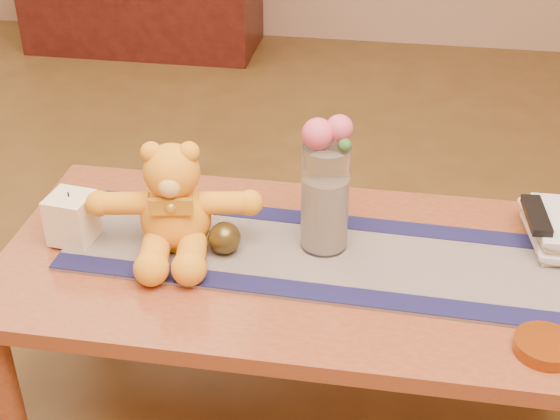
% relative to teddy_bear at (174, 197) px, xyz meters
% --- Properties ---
extents(floor, '(5.50, 5.50, 0.00)m').
position_rel_teddy_bear_xyz_m(floor, '(0.30, -0.01, -0.58)').
color(floor, '#533717').
rests_on(floor, ground).
extents(coffee_table_top, '(1.40, 0.70, 0.04)m').
position_rel_teddy_bear_xyz_m(coffee_table_top, '(0.30, -0.01, -0.15)').
color(coffee_table_top, brown).
rests_on(coffee_table_top, floor).
extents(table_leg_fl, '(0.07, 0.07, 0.41)m').
position_rel_teddy_bear_xyz_m(table_leg_fl, '(-0.34, -0.30, -0.38)').
color(table_leg_fl, brown).
rests_on(table_leg_fl, floor).
extents(table_leg_bl, '(0.07, 0.07, 0.41)m').
position_rel_teddy_bear_xyz_m(table_leg_bl, '(-0.34, 0.28, -0.38)').
color(table_leg_bl, brown).
rests_on(table_leg_bl, floor).
extents(table_leg_br, '(0.07, 0.07, 0.41)m').
position_rel_teddy_bear_xyz_m(table_leg_br, '(0.94, 0.28, -0.38)').
color(table_leg_br, brown).
rests_on(table_leg_br, floor).
extents(persian_runner, '(1.21, 0.39, 0.01)m').
position_rel_teddy_bear_xyz_m(persian_runner, '(0.34, 0.01, -0.13)').
color(persian_runner, '#1C1743').
rests_on(persian_runner, coffee_table_top).
extents(runner_border_near, '(1.20, 0.10, 0.00)m').
position_rel_teddy_bear_xyz_m(runner_border_near, '(0.34, -0.13, -0.13)').
color(runner_border_near, '#161540').
rests_on(runner_border_near, persian_runner).
extents(runner_border_far, '(1.20, 0.10, 0.00)m').
position_rel_teddy_bear_xyz_m(runner_border_far, '(0.35, 0.16, -0.13)').
color(runner_border_far, '#161540').
rests_on(runner_border_far, persian_runner).
extents(teddy_bear, '(0.42, 0.37, 0.25)m').
position_rel_teddy_bear_xyz_m(teddy_bear, '(0.00, 0.00, 0.00)').
color(teddy_bear, orange).
rests_on(teddy_bear, persian_runner).
extents(pillar_candle, '(0.11, 0.11, 0.12)m').
position_rel_teddy_bear_xyz_m(pillar_candle, '(-0.25, -0.02, -0.07)').
color(pillar_candle, '#FFEEBB').
rests_on(pillar_candle, persian_runner).
extents(candle_wick, '(0.00, 0.00, 0.01)m').
position_rel_teddy_bear_xyz_m(candle_wick, '(-0.25, -0.02, -0.00)').
color(candle_wick, black).
rests_on(candle_wick, pillar_candle).
extents(glass_vase, '(0.11, 0.11, 0.26)m').
position_rel_teddy_bear_xyz_m(glass_vase, '(0.34, 0.05, 0.00)').
color(glass_vase, silver).
rests_on(glass_vase, persian_runner).
extents(potpourri_fill, '(0.09, 0.09, 0.18)m').
position_rel_teddy_bear_xyz_m(potpourri_fill, '(0.34, 0.05, -0.04)').
color(potpourri_fill, beige).
rests_on(potpourri_fill, glass_vase).
extents(rose_left, '(0.07, 0.07, 0.07)m').
position_rel_teddy_bear_xyz_m(rose_left, '(0.32, 0.04, 0.17)').
color(rose_left, '#DA4D6A').
rests_on(rose_left, glass_vase).
extents(rose_right, '(0.06, 0.06, 0.06)m').
position_rel_teddy_bear_xyz_m(rose_right, '(0.37, 0.06, 0.18)').
color(rose_right, '#DA4D6A').
rests_on(rose_right, glass_vase).
extents(blue_flower_back, '(0.04, 0.04, 0.04)m').
position_rel_teddy_bear_xyz_m(blue_flower_back, '(0.35, 0.09, 0.16)').
color(blue_flower_back, '#5553B4').
rests_on(blue_flower_back, glass_vase).
extents(blue_flower_side, '(0.04, 0.04, 0.04)m').
position_rel_teddy_bear_xyz_m(blue_flower_side, '(0.31, 0.07, 0.15)').
color(blue_flower_side, '#5553B4').
rests_on(blue_flower_side, glass_vase).
extents(leaf_sprig, '(0.03, 0.03, 0.03)m').
position_rel_teddy_bear_xyz_m(leaf_sprig, '(0.38, 0.03, 0.15)').
color(leaf_sprig, '#33662D').
rests_on(leaf_sprig, glass_vase).
extents(bronze_ball, '(0.08, 0.08, 0.08)m').
position_rel_teddy_bear_xyz_m(bronze_ball, '(0.12, -0.01, -0.09)').
color(bronze_ball, '#483C18').
rests_on(bronze_ball, persian_runner).
extents(book_bottom, '(0.19, 0.24, 0.02)m').
position_rel_teddy_bear_xyz_m(book_bottom, '(0.82, 0.15, -0.12)').
color(book_bottom, beige).
rests_on(book_bottom, coffee_table_top).
extents(book_lower, '(0.17, 0.22, 0.02)m').
position_rel_teddy_bear_xyz_m(book_lower, '(0.83, 0.15, -0.11)').
color(book_lower, beige).
rests_on(book_lower, book_bottom).
extents(book_upper, '(0.20, 0.25, 0.02)m').
position_rel_teddy_bear_xyz_m(book_upper, '(0.82, 0.15, -0.09)').
color(book_upper, beige).
rests_on(book_upper, book_lower).
extents(book_top, '(0.17, 0.23, 0.02)m').
position_rel_teddy_bear_xyz_m(book_top, '(0.83, 0.15, -0.07)').
color(book_top, beige).
rests_on(book_top, book_upper).
extents(tv_remote, '(0.06, 0.16, 0.02)m').
position_rel_teddy_bear_xyz_m(tv_remote, '(0.83, 0.14, -0.05)').
color(tv_remote, black).
rests_on(tv_remote, book_top).
extents(amber_dish, '(0.14, 0.14, 0.03)m').
position_rel_teddy_bear_xyz_m(amber_dish, '(0.81, -0.24, -0.12)').
color(amber_dish, '#BF5914').
rests_on(amber_dish, coffee_table_top).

